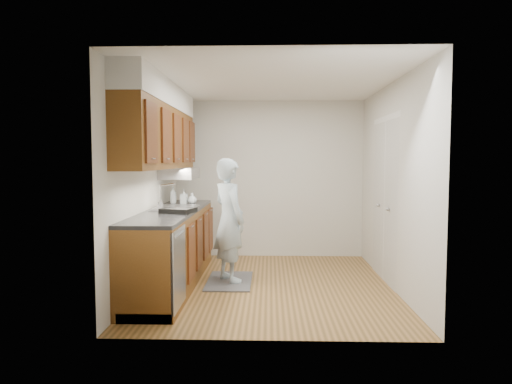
# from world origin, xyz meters

# --- Properties ---
(floor) EXTENTS (3.50, 3.50, 0.00)m
(floor) POSITION_xyz_m (0.00, 0.00, 0.00)
(floor) COLOR olive
(floor) RESTS_ON ground
(ceiling) EXTENTS (3.50, 3.50, 0.00)m
(ceiling) POSITION_xyz_m (0.00, 0.00, 2.50)
(ceiling) COLOR white
(ceiling) RESTS_ON wall_left
(wall_left) EXTENTS (0.02, 3.50, 2.50)m
(wall_left) POSITION_xyz_m (-1.50, 0.00, 1.25)
(wall_left) COLOR beige
(wall_left) RESTS_ON floor
(wall_right) EXTENTS (0.02, 3.50, 2.50)m
(wall_right) POSITION_xyz_m (1.50, 0.00, 1.25)
(wall_right) COLOR beige
(wall_right) RESTS_ON floor
(wall_back) EXTENTS (3.00, 0.02, 2.50)m
(wall_back) POSITION_xyz_m (0.00, 1.75, 1.25)
(wall_back) COLOR beige
(wall_back) RESTS_ON floor
(counter) EXTENTS (0.64, 2.80, 1.30)m
(counter) POSITION_xyz_m (-1.20, -0.00, 0.49)
(counter) COLOR brown
(counter) RESTS_ON floor
(upper_cabinets) EXTENTS (0.47, 2.80, 1.21)m
(upper_cabinets) POSITION_xyz_m (-1.33, 0.05, 1.95)
(upper_cabinets) COLOR brown
(upper_cabinets) RESTS_ON wall_left
(closet_door) EXTENTS (0.02, 1.22, 2.05)m
(closet_door) POSITION_xyz_m (1.49, 0.30, 1.02)
(closet_door) COLOR white
(closet_door) RESTS_ON wall_right
(floor_mat) EXTENTS (0.56, 0.95, 0.02)m
(floor_mat) POSITION_xyz_m (-0.50, 0.14, 0.01)
(floor_mat) COLOR #59595B
(floor_mat) RESTS_ON floor
(person) EXTENTS (0.69, 0.75, 1.77)m
(person) POSITION_xyz_m (-0.50, 0.14, 0.90)
(person) COLOR #AAC1CF
(person) RESTS_ON floor_mat
(soap_bottle_a) EXTENTS (0.13, 0.13, 0.24)m
(soap_bottle_a) POSITION_xyz_m (-1.36, 0.81, 1.06)
(soap_bottle_a) COLOR white
(soap_bottle_a) RESTS_ON counter
(soap_bottle_b) EXTENTS (0.10, 0.10, 0.20)m
(soap_bottle_b) POSITION_xyz_m (-1.20, 0.81, 1.04)
(soap_bottle_b) COLOR white
(soap_bottle_b) RESTS_ON counter
(soap_bottle_c) EXTENTS (0.17, 0.17, 0.16)m
(soap_bottle_c) POSITION_xyz_m (-1.08, 0.80, 1.02)
(soap_bottle_c) COLOR white
(soap_bottle_c) RESTS_ON counter
(dish_rack) EXTENTS (0.43, 0.39, 0.06)m
(dish_rack) POSITION_xyz_m (-1.06, -0.32, 0.97)
(dish_rack) COLOR black
(dish_rack) RESTS_ON counter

